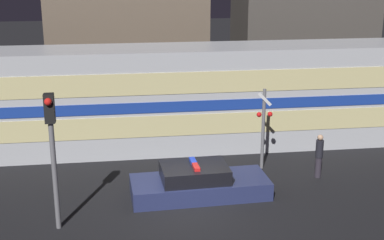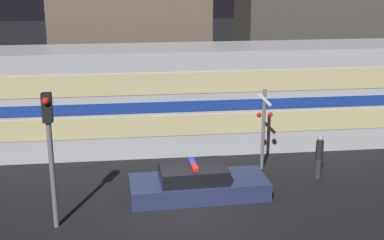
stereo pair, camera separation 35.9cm
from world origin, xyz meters
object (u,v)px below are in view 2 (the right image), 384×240
(police_car, at_px, (197,183))
(traffic_light_corner, at_px, (50,142))
(pedestrian, at_px, (319,156))
(crossing_signal_near, at_px, (264,126))
(train, at_px, (187,98))

(police_car, distance_m, traffic_light_corner, 5.65)
(pedestrian, distance_m, crossing_signal_near, 2.47)
(train, bearing_deg, police_car, -92.48)
(crossing_signal_near, bearing_deg, traffic_light_corner, -152.62)
(crossing_signal_near, bearing_deg, train, 131.52)
(train, height_order, pedestrian, train)
(train, height_order, police_car, train)
(pedestrian, height_order, traffic_light_corner, traffic_light_corner)
(police_car, bearing_deg, crossing_signal_near, 34.39)
(pedestrian, distance_m, traffic_light_corner, 10.30)
(police_car, height_order, crossing_signal_near, crossing_signal_near)
(train, xyz_separation_m, police_car, (-0.23, -5.32, -1.82))
(train, height_order, traffic_light_corner, train)
(pedestrian, xyz_separation_m, traffic_light_corner, (-9.70, -2.83, 1.97))
(police_car, xyz_separation_m, pedestrian, (4.91, 1.03, 0.43))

